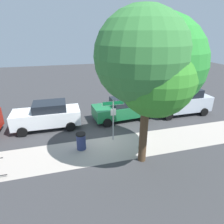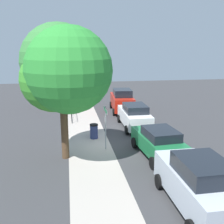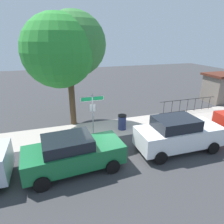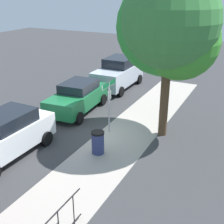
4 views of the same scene
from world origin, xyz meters
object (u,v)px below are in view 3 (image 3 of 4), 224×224
street_sign (93,108)px  shade_tree (65,50)px  trash_bin (122,122)px  utility_shed (219,88)px  car_green (73,153)px  car_white (178,134)px

street_sign → shade_tree: 3.95m
trash_bin → utility_shed: bearing=15.3°
street_sign → car_green: (-1.53, -2.75, -1.02)m
street_sign → trash_bin: (2.01, 0.50, -1.37)m
car_white → car_green: bearing=-179.1°
car_green → car_white: size_ratio=1.00×
car_white → utility_shed: (8.75, 6.14, 0.40)m
car_white → shade_tree: bearing=134.8°
street_sign → car_green: bearing=-119.0°
shade_tree → utility_shed: (13.68, 1.06, -3.55)m
car_white → utility_shed: size_ratio=1.72×
car_green → utility_shed: utility_shed is taller
shade_tree → utility_shed: shade_tree is taller
utility_shed → street_sign: bearing=-164.9°
utility_shed → car_green: bearing=-156.5°
shade_tree → car_white: shade_tree is taller
car_green → trash_bin: 4.82m
car_white → trash_bin: car_white is taller
car_green → trash_bin: car_green is taller
street_sign → car_green: 3.31m
shade_tree → trash_bin: 5.65m
car_green → trash_bin: size_ratio=4.52×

